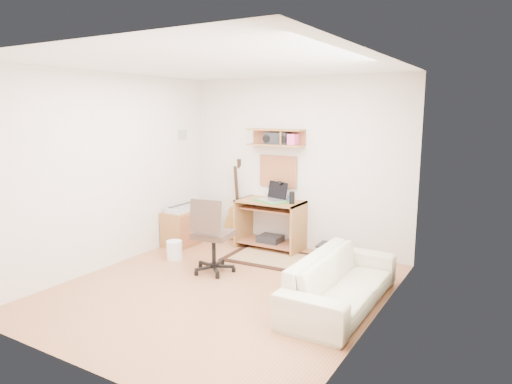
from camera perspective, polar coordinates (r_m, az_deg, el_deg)
The scene contains 22 objects.
floor at distance 5.59m, azimuth -4.27°, elevation -12.00°, with size 3.60×4.00×0.01m, color #AD7048.
ceiling at distance 5.20m, azimuth -4.66°, elevation 15.69°, with size 3.60×4.00×0.01m, color white.
back_wall at distance 6.96m, azimuth 5.09°, elevation 3.52°, with size 3.60×0.01×2.60m, color beige.
left_wall at distance 6.44m, azimuth -17.73°, elevation 2.54°, with size 0.01×4.00×2.60m, color beige.
right_wall at distance 4.46m, azimuth 14.87°, elevation -0.51°, with size 0.01×4.00×2.60m, color beige.
wall_shelf at distance 6.94m, azimuth 2.43°, elevation 6.85°, with size 0.90×0.25×0.26m, color olive.
cork_board at distance 7.09m, azimuth 2.80°, elevation 2.60°, with size 0.64×0.03×0.49m, color tan.
wall_photo at distance 7.47m, azimuth -9.16°, elevation 7.11°, with size 0.02×0.20×0.15m, color #4C8CBF.
desk at distance 7.01m, azimuth 1.79°, elevation -4.08°, with size 1.00×0.55×0.75m, color olive, non-canonical shape.
laptop at distance 6.87m, azimuth 1.97°, elevation 0.05°, with size 0.38×0.38×0.29m, color silver, non-canonical shape.
speaker at distance 6.69m, azimuth 4.52°, elevation -0.73°, with size 0.08×0.08×0.18m, color black.
desk_lamp at distance 6.95m, azimuth 3.53°, elevation 0.18°, with size 0.10×0.10×0.30m, color black, non-canonical shape.
pencil_cup at distance 6.89m, azimuth 4.20°, elevation -0.80°, with size 0.06×0.06×0.09m, color #33599B.
boombox at distance 6.93m, azimuth 2.64°, elevation 6.67°, with size 0.37×0.17×0.19m, color black.
rug at distance 6.63m, azimuth 2.06°, elevation -8.25°, with size 1.30×0.87×0.02m, color tan.
task_chair at distance 5.98m, azimuth -5.34°, elevation -5.31°, with size 0.52×0.52×1.02m, color #392B22, non-canonical shape.
cabinet at distance 7.42m, azimuth -8.47°, elevation -4.20°, with size 0.40×0.90×0.55m, color olive.
music_keyboard at distance 7.35m, azimuth -8.53°, elevation -1.85°, with size 0.26×0.82×0.07m, color #B2B5BA.
guitar at distance 7.43m, azimuth -2.66°, elevation -0.98°, with size 0.36×0.22×1.33m, color olive, non-canonical shape.
waste_basket at distance 6.67m, azimuth -10.17°, elevation -7.16°, with size 0.22×0.22×0.27m, color white.
printer at distance 6.77m, azimuth 9.63°, elevation -7.31°, with size 0.45×0.35×0.17m, color #A5A8AA.
sofa at distance 5.10m, azimuth 10.62°, elevation -9.91°, with size 1.88×0.55×0.73m, color beige.
Camera 1 is at (2.98, -4.23, 2.10)m, focal length 31.96 mm.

